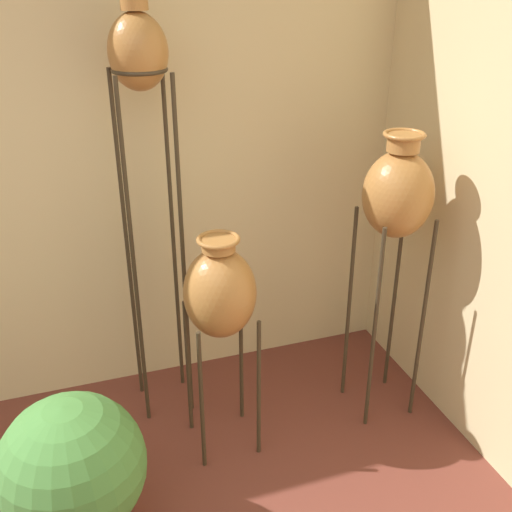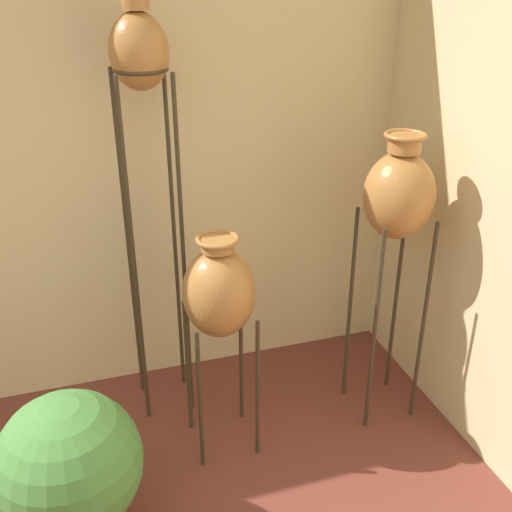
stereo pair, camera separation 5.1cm
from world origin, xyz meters
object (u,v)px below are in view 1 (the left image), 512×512
Objects in this scene: vase_stand_medium at (398,198)px; vase_stand_short at (220,294)px; potted_plant at (74,475)px; vase_stand_tall at (140,75)px.

vase_stand_medium is 0.93m from vase_stand_short.
vase_stand_short is at bearing 29.50° from potted_plant.
vase_stand_short is at bearing -179.31° from vase_stand_medium.
potted_plant is (-1.56, -0.41, -0.80)m from vase_stand_medium.
vase_stand_medium is 1.34× the size of vase_stand_short.
vase_stand_tall is at bearing 58.45° from potted_plant.
vase_stand_medium is 1.80m from potted_plant.
vase_stand_medium is at bearing -19.83° from vase_stand_tall.
vase_stand_short is 1.57× the size of potted_plant.
potted_plant is (-0.49, -0.80, -1.35)m from vase_stand_tall.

